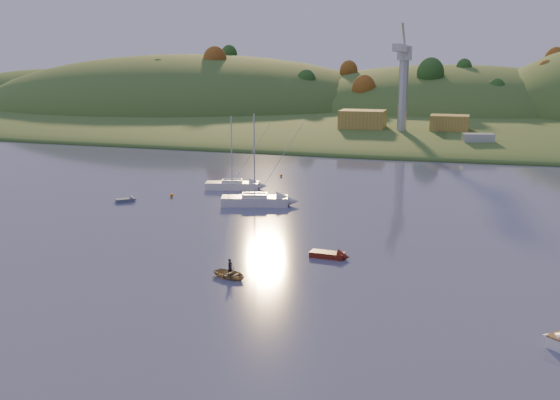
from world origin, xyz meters
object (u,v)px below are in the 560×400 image
(grey_dinghy, at_px, (129,200))
(canoe, at_px, (230,274))
(sailboat_far, at_px, (232,185))
(sailboat_near, at_px, (255,200))
(red_tender, at_px, (335,256))

(grey_dinghy, bearing_deg, canoe, -85.95)
(sailboat_far, bearing_deg, grey_dinghy, -145.88)
(sailboat_near, height_order, red_tender, sailboat_near)
(grey_dinghy, bearing_deg, sailboat_far, 7.90)
(canoe, bearing_deg, sailboat_near, 35.03)
(canoe, bearing_deg, grey_dinghy, 64.91)
(canoe, height_order, grey_dinghy, grey_dinghy)
(sailboat_near, relative_size, canoe, 3.71)
(canoe, height_order, red_tender, red_tender)
(sailboat_near, distance_m, red_tender, 24.80)
(canoe, relative_size, red_tender, 0.82)
(sailboat_far, bearing_deg, canoe, -83.50)
(sailboat_far, distance_m, red_tender, 36.48)
(canoe, distance_m, grey_dinghy, 35.53)
(red_tender, bearing_deg, canoe, -129.00)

